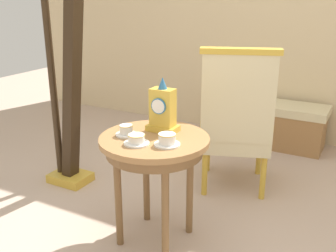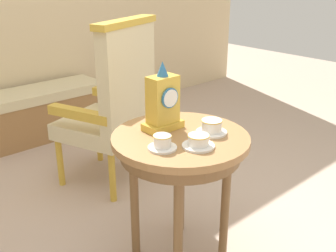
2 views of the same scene
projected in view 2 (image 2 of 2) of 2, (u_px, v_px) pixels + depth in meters
ground_plane at (176, 248)px, 2.20m from camera, size 10.00×10.00×0.00m
side_table at (180, 152)px, 1.93m from camera, size 0.66×0.66×0.69m
teacup_left at (162, 143)px, 1.75m from camera, size 0.13×0.13×0.06m
teacup_right at (198, 141)px, 1.77m from camera, size 0.15×0.15×0.06m
teacup_center at (212, 127)px, 1.92m from camera, size 0.15×0.15×0.07m
mantel_clock at (163, 103)px, 1.93m from camera, size 0.19×0.11×0.34m
armchair at (114, 103)px, 2.67m from camera, size 0.69×0.68×1.14m
window_bench at (42, 112)px, 3.58m from camera, size 1.11×0.40×0.44m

